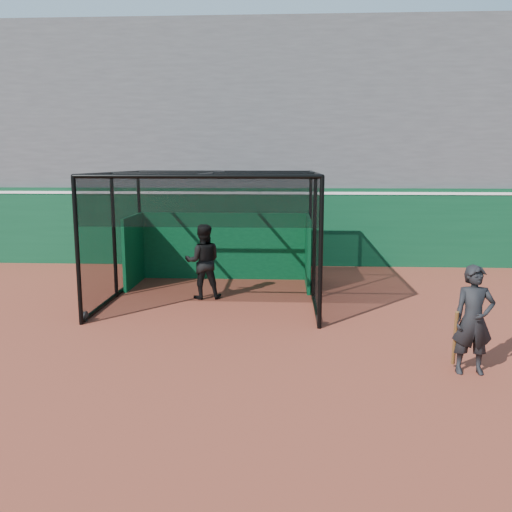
{
  "coord_description": "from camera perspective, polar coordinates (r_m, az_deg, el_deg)",
  "views": [
    {
      "loc": [
        1.38,
        -8.99,
        3.3
      ],
      "look_at": [
        0.78,
        2.0,
        1.4
      ],
      "focal_mm": 38.0,
      "sensor_mm": 36.0,
      "label": 1
    }
  ],
  "objects": [
    {
      "name": "ground",
      "position": [
        9.67,
        -5.38,
        -10.2
      ],
      "size": [
        120.0,
        120.0,
        0.0
      ],
      "primitive_type": "plane",
      "color": "brown",
      "rests_on": "ground"
    },
    {
      "name": "outfield_wall",
      "position": [
        17.66,
        -1.39,
        3.25
      ],
      "size": [
        50.0,
        0.5,
        2.5
      ],
      "color": "#0B3C21",
      "rests_on": "ground"
    },
    {
      "name": "grandstand",
      "position": [
        21.34,
        -0.61,
        12.96
      ],
      "size": [
        50.0,
        7.85,
        8.95
      ],
      "color": "#4C4C4F",
      "rests_on": "ground"
    },
    {
      "name": "batting_cage",
      "position": [
        13.2,
        -4.51,
        2.0
      ],
      "size": [
        4.99,
        4.84,
        3.04
      ],
      "color": "black",
      "rests_on": "ground"
    },
    {
      "name": "batter",
      "position": [
        13.3,
        -5.6,
        -0.57
      ],
      "size": [
        0.99,
        0.82,
        1.83
      ],
      "primitive_type": "imported",
      "rotation": [
        0.0,
        0.0,
        3.3
      ],
      "color": "black",
      "rests_on": "ground"
    },
    {
      "name": "on_deck_player",
      "position": [
        9.18,
        21.91,
        -6.29
      ],
      "size": [
        0.65,
        0.44,
        1.74
      ],
      "color": "black",
      "rests_on": "ground"
    }
  ]
}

